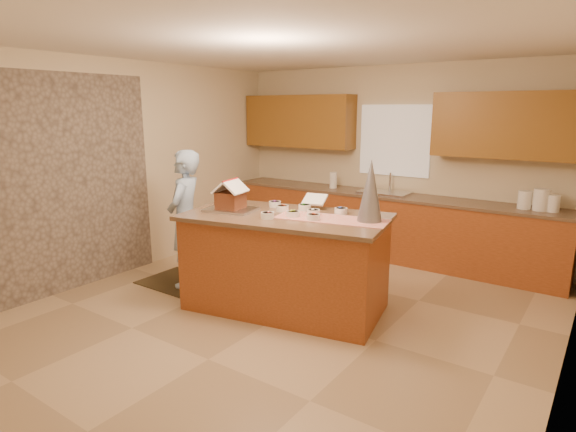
{
  "coord_description": "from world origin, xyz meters",
  "views": [
    {
      "loc": [
        2.67,
        -3.76,
        2.11
      ],
      "look_at": [
        -0.1,
        0.2,
        1.0
      ],
      "focal_mm": 29.56,
      "sensor_mm": 36.0,
      "label": 1
    }
  ],
  "objects_px": {
    "gingerbread_house": "(231,198)",
    "boy": "(185,219)",
    "island_base": "(285,264)",
    "tinsel_tree": "(370,190)"
  },
  "relations": [
    {
      "from": "island_base",
      "to": "tinsel_tree",
      "type": "distance_m",
      "value": 1.21
    },
    {
      "from": "boy",
      "to": "gingerbread_house",
      "type": "distance_m",
      "value": 0.84
    },
    {
      "from": "island_base",
      "to": "tinsel_tree",
      "type": "height_order",
      "value": "tinsel_tree"
    },
    {
      "from": "island_base",
      "to": "boy",
      "type": "height_order",
      "value": "boy"
    },
    {
      "from": "tinsel_tree",
      "to": "gingerbread_house",
      "type": "height_order",
      "value": "tinsel_tree"
    },
    {
      "from": "island_base",
      "to": "gingerbread_house",
      "type": "relative_size",
      "value": 5.47
    },
    {
      "from": "boy",
      "to": "gingerbread_house",
      "type": "relative_size",
      "value": 4.43
    },
    {
      "from": "gingerbread_house",
      "to": "tinsel_tree",
      "type": "bearing_deg",
      "value": 15.85
    },
    {
      "from": "gingerbread_house",
      "to": "boy",
      "type": "bearing_deg",
      "value": 176.58
    },
    {
      "from": "gingerbread_house",
      "to": "island_base",
      "type": "bearing_deg",
      "value": 16.74
    }
  ]
}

